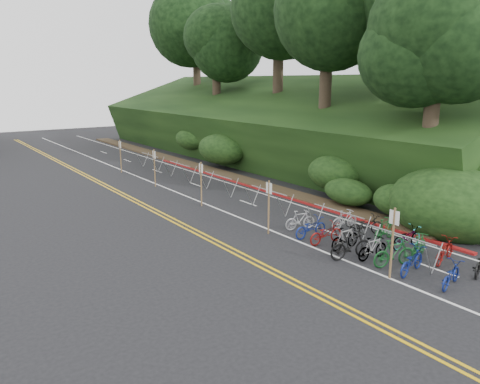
% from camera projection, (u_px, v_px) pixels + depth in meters
% --- Properties ---
extents(ground, '(120.00, 120.00, 0.00)m').
position_uv_depth(ground, '(340.00, 272.00, 17.22)').
color(ground, black).
rests_on(ground, ground).
extents(road_markings, '(7.47, 80.00, 0.01)m').
position_uv_depth(road_markings, '(211.00, 209.00, 25.59)').
color(road_markings, gold).
rests_on(road_markings, ground).
extents(red_curb, '(0.25, 28.00, 0.10)m').
position_uv_depth(red_curb, '(262.00, 190.00, 29.94)').
color(red_curb, maroon).
rests_on(red_curb, ground).
extents(embankment, '(14.30, 48.14, 9.11)m').
position_uv_depth(embankment, '(279.00, 133.00, 39.02)').
color(embankment, black).
rests_on(embankment, ground).
extents(tree_cluster, '(32.03, 53.69, 17.64)m').
position_uv_depth(tree_cluster, '(227.00, 28.00, 37.64)').
color(tree_cluster, '#2D2319').
rests_on(tree_cluster, ground).
extents(bike_rack_front, '(1.12, 2.99, 1.13)m').
position_uv_depth(bike_rack_front, '(401.00, 242.00, 17.93)').
color(bike_rack_front, gray).
rests_on(bike_rack_front, ground).
extents(bike_racks_rest, '(1.14, 23.00, 1.17)m').
position_uv_depth(bike_racks_rest, '(218.00, 180.00, 29.03)').
color(bike_racks_rest, gray).
rests_on(bike_racks_rest, ground).
extents(signpost_near, '(0.08, 0.40, 2.60)m').
position_uv_depth(signpost_near, '(393.00, 239.00, 16.32)').
color(signpost_near, brown).
rests_on(signpost_near, ground).
extents(signposts_rest, '(0.08, 18.40, 2.50)m').
position_uv_depth(signposts_rest, '(176.00, 173.00, 28.34)').
color(signposts_rest, brown).
rests_on(signposts_rest, ground).
extents(bike_front, '(0.96, 1.95, 1.13)m').
position_uv_depth(bike_front, '(351.00, 245.00, 18.36)').
color(bike_front, black).
rests_on(bike_front, ground).
extents(bike_valet, '(3.18, 9.45, 1.09)m').
position_uv_depth(bike_valet, '(383.00, 241.00, 19.11)').
color(bike_valet, navy).
rests_on(bike_valet, ground).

